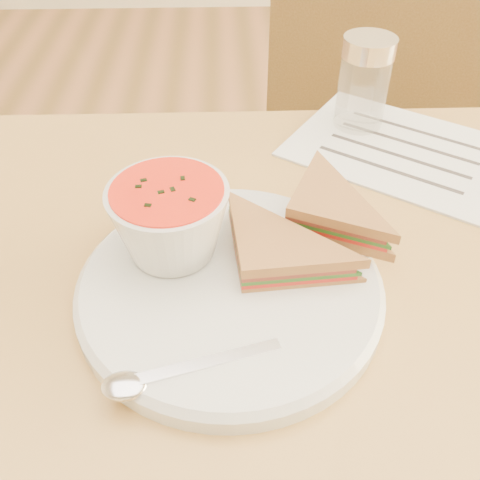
{
  "coord_description": "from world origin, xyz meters",
  "views": [
    {
      "loc": [
        -0.12,
        -0.33,
        1.12
      ],
      "look_at": [
        -0.11,
        0.02,
        0.8
      ],
      "focal_mm": 40.0,
      "sensor_mm": 36.0,
      "label": 1
    }
  ],
  "objects_px": {
    "chair_far": "(353,189)",
    "plate": "(230,288)",
    "dining_table": "(318,474)",
    "soup_bowl": "(171,224)",
    "condiment_shaker": "(363,84)"
  },
  "relations": [
    {
      "from": "chair_far",
      "to": "plate",
      "type": "relative_size",
      "value": 3.49
    },
    {
      "from": "dining_table",
      "to": "soup_bowl",
      "type": "relative_size",
      "value": 9.08
    },
    {
      "from": "chair_far",
      "to": "condiment_shaker",
      "type": "relative_size",
      "value": 8.14
    },
    {
      "from": "condiment_shaker",
      "to": "soup_bowl",
      "type": "bearing_deg",
      "value": -131.42
    },
    {
      "from": "dining_table",
      "to": "chair_far",
      "type": "relative_size",
      "value": 1.02
    },
    {
      "from": "dining_table",
      "to": "chair_far",
      "type": "distance_m",
      "value": 0.54
    },
    {
      "from": "plate",
      "to": "soup_bowl",
      "type": "xyz_separation_m",
      "value": [
        -0.05,
        0.04,
        0.05
      ]
    },
    {
      "from": "plate",
      "to": "soup_bowl",
      "type": "bearing_deg",
      "value": 143.36
    },
    {
      "from": "plate",
      "to": "soup_bowl",
      "type": "relative_size",
      "value": 2.54
    },
    {
      "from": "chair_far",
      "to": "plate",
      "type": "distance_m",
      "value": 0.62
    },
    {
      "from": "plate",
      "to": "condiment_shaker",
      "type": "height_order",
      "value": "condiment_shaker"
    },
    {
      "from": "dining_table",
      "to": "condiment_shaker",
      "type": "height_order",
      "value": "condiment_shaker"
    },
    {
      "from": "plate",
      "to": "dining_table",
      "type": "bearing_deg",
      "value": -2.37
    },
    {
      "from": "plate",
      "to": "condiment_shaker",
      "type": "relative_size",
      "value": 2.33
    },
    {
      "from": "soup_bowl",
      "to": "dining_table",
      "type": "bearing_deg",
      "value": -14.48
    }
  ]
}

